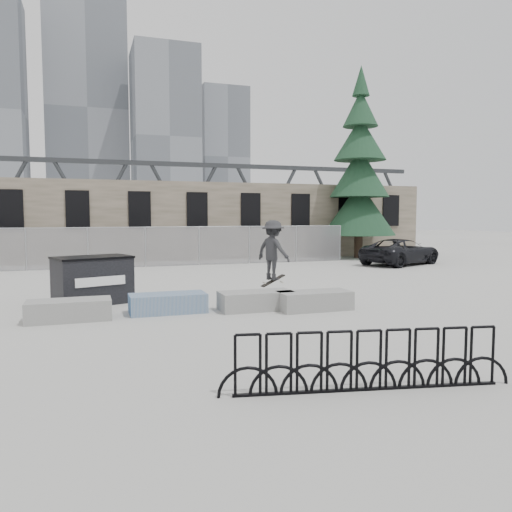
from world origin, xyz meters
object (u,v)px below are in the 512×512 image
at_px(planter_far_left, 69,309).
at_px(suv, 401,252).
at_px(planter_center_left, 168,302).
at_px(skateboarder, 273,250).
at_px(bike_rack, 369,361).
at_px(spruce_tree, 359,177).
at_px(planter_center_right, 256,300).
at_px(planter_offset, 314,300).
at_px(dumpster, 93,280).

xyz_separation_m(planter_far_left, suv, (16.14, 9.34, 0.40)).
relative_size(planter_center_left, skateboarder, 1.00).
bearing_deg(planter_far_left, planter_center_left, 4.46).
bearing_deg(planter_far_left, bike_rack, -57.03).
height_order(bike_rack, spruce_tree, spruce_tree).
distance_m(spruce_tree, skateboarder, 16.88).
height_order(planter_center_right, suv, suv).
distance_m(planter_center_left, skateboarder, 3.60).
xyz_separation_m(planter_center_right, planter_offset, (1.52, -0.51, 0.00)).
bearing_deg(planter_center_right, spruce_tree, 50.85).
bearing_deg(planter_center_left, bike_rack, -74.67).
distance_m(planter_center_left, dumpster, 2.84).
bearing_deg(planter_far_left, skateboarder, 9.40).
distance_m(planter_far_left, skateboarder, 5.96).
xyz_separation_m(planter_center_left, spruce_tree, (13.72, 13.59, 4.63)).
height_order(planter_far_left, planter_center_right, same).
bearing_deg(dumpster, bike_rack, -86.64).
bearing_deg(planter_offset, spruce_tree, 55.78).
height_order(spruce_tree, skateboarder, spruce_tree).
relative_size(planter_offset, skateboarder, 1.00).
distance_m(planter_offset, dumpster, 6.49).
height_order(planter_center_right, planter_offset, same).
distance_m(dumpster, suv, 17.07).
xyz_separation_m(spruce_tree, skateboarder, (-10.44, -12.83, -3.36)).
bearing_deg(bike_rack, spruce_tree, 60.01).
distance_m(planter_center_left, suv, 16.46).
bearing_deg(spruce_tree, suv, -90.58).
xyz_separation_m(planter_center_right, suv, (11.32, 9.52, 0.40)).
height_order(dumpster, bike_rack, dumpster).
bearing_deg(planter_center_right, bike_rack, -94.03).
bearing_deg(planter_center_left, planter_offset, -12.79).
relative_size(planter_center_right, suv, 0.41).
height_order(planter_center_right, bike_rack, bike_rack).
relative_size(bike_rack, suv, 0.90).
distance_m(planter_center_right, bike_rack, 6.55).
height_order(planter_offset, skateboarder, skateboarder).
xyz_separation_m(dumpster, skateboarder, (5.15, -1.34, 0.84)).
relative_size(suv, skateboarder, 2.46).
distance_m(planter_offset, suv, 14.03).
distance_m(planter_far_left, planter_offset, 6.38).
height_order(planter_center_right, skateboarder, skateboarder).
height_order(planter_far_left, planter_center_left, same).
bearing_deg(dumpster, planter_far_left, -123.84).
xyz_separation_m(planter_center_right, bike_rack, (-0.46, -6.53, 0.16)).
bearing_deg(skateboarder, spruce_tree, -68.75).
bearing_deg(planter_center_right, planter_offset, -18.48).
height_order(planter_far_left, spruce_tree, spruce_tree).
height_order(planter_far_left, suv, suv).
height_order(planter_center_left, suv, suv).
bearing_deg(suv, planter_offset, 113.20).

